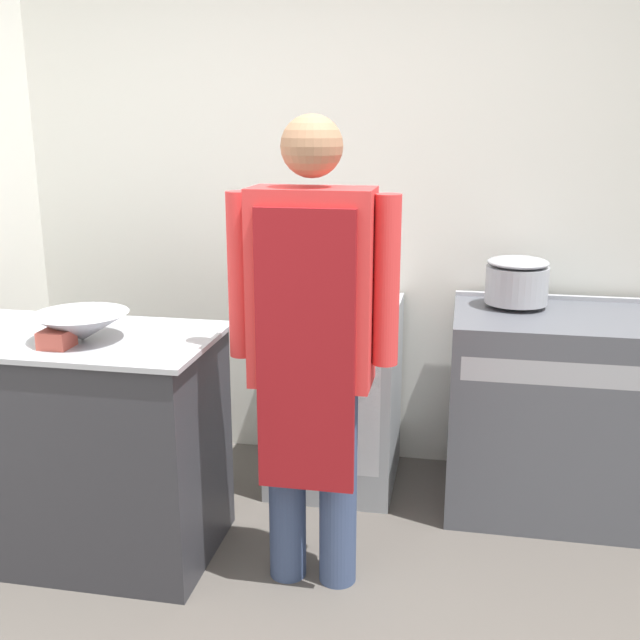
% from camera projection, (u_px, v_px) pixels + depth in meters
% --- Properties ---
extents(wall_back, '(8.00, 0.05, 2.70)m').
position_uv_depth(wall_back, '(339.00, 195.00, 3.65)').
color(wall_back, silver).
rests_on(wall_back, ground_plane).
extents(prep_counter, '(1.25, 0.64, 0.91)m').
position_uv_depth(prep_counter, '(65.00, 442.00, 3.00)').
color(prep_counter, '#2D2D33').
rests_on(prep_counter, ground_plane).
extents(stove, '(0.97, 0.64, 0.92)m').
position_uv_depth(stove, '(560.00, 413.00, 3.31)').
color(stove, '#4C4F56').
rests_on(stove, ground_plane).
extents(fridge_unit, '(0.58, 0.58, 0.88)m').
position_uv_depth(fridge_unit, '(335.00, 395.00, 3.56)').
color(fridge_unit, '#93999E').
rests_on(fridge_unit, ground_plane).
extents(person_cook, '(0.61, 0.24, 1.73)m').
position_uv_depth(person_cook, '(312.00, 334.00, 2.63)').
color(person_cook, '#38476B').
rests_on(person_cook, ground_plane).
extents(mixing_bowl, '(0.36, 0.36, 0.11)m').
position_uv_depth(mixing_bowl, '(82.00, 327.00, 2.79)').
color(mixing_bowl, '#9EA0A8').
rests_on(mixing_bowl, prep_counter).
extents(plastic_tub, '(0.11, 0.11, 0.06)m').
position_uv_depth(plastic_tub, '(57.00, 339.00, 2.71)').
color(plastic_tub, '#B24C3F').
rests_on(plastic_tub, prep_counter).
extents(stock_pot, '(0.27, 0.27, 0.21)m').
position_uv_depth(stock_pot, '(517.00, 280.00, 3.32)').
color(stock_pot, '#9EA0A8').
rests_on(stock_pot, stove).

